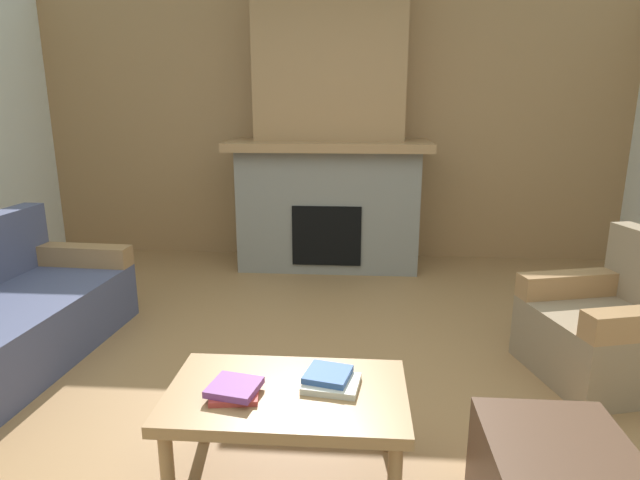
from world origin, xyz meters
The scene contains 7 objects.
ground centered at (0.00, 0.00, 0.00)m, with size 9.00×9.00×0.00m, color olive.
wall_back_wood_panel centered at (0.00, 3.00, 1.35)m, with size 6.00×0.12×2.70m, color #997047.
fireplace centered at (0.00, 2.62, 1.16)m, with size 1.90×0.82×2.70m.
armchair centered at (1.80, 0.46, 0.29)m, with size 0.93×0.93×0.85m.
coffee_table centered at (0.01, -0.58, 0.38)m, with size 1.00×0.60×0.43m.
book_stack_near_edge centered at (-0.20, -0.64, 0.46)m, with size 0.23×0.22×0.05m.
book_stack_center centered at (0.18, -0.52, 0.46)m, with size 0.25×0.24×0.05m.
Camera 1 is at (0.29, -2.55, 1.60)m, focal length 29.95 mm.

